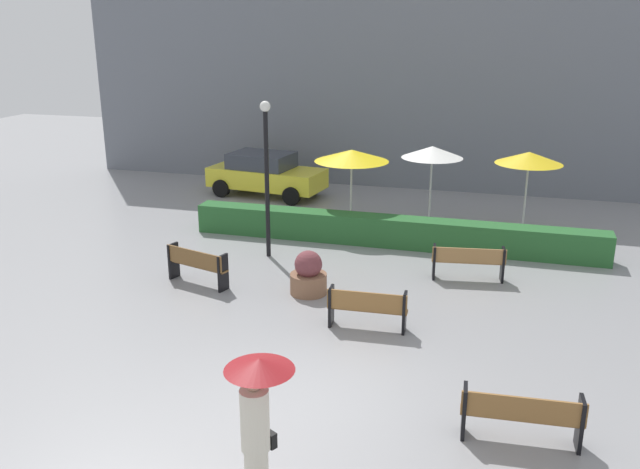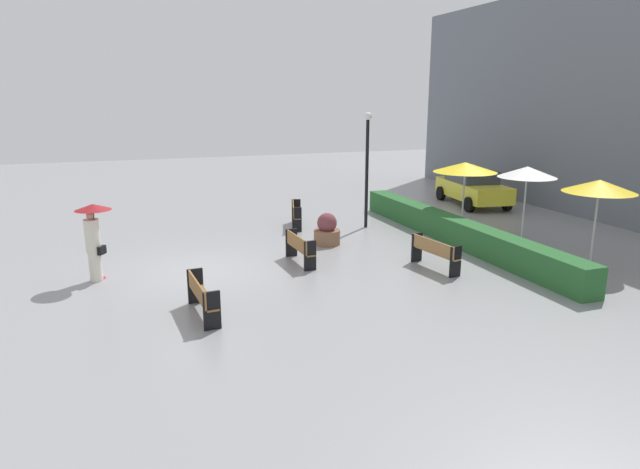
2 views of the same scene
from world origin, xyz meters
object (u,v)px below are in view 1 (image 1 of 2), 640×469
at_px(pedestrian_with_umbrella, 257,413).
at_px(lamp_post, 266,164).
at_px(bench_back_row, 468,260).
at_px(patio_umbrella_yellow, 352,156).
at_px(parked_car, 266,173).
at_px(bench_near_right, 522,414).
at_px(patio_umbrella_yellow_far, 529,158).
at_px(bench_far_left, 196,264).
at_px(patio_umbrella_white, 432,152).
at_px(planter_pot, 308,275).
at_px(bench_mid_center, 367,307).

xyz_separation_m(pedestrian_with_umbrella, lamp_post, (-3.24, 9.24, 1.24)).
height_order(bench_back_row, patio_umbrella_yellow, patio_umbrella_yellow).
height_order(bench_back_row, lamp_post, lamp_post).
distance_m(pedestrian_with_umbrella, parked_car, 16.58).
distance_m(bench_back_row, bench_near_right, 6.77).
bearing_deg(pedestrian_with_umbrella, patio_umbrella_yellow_far, 75.35).
distance_m(pedestrian_with_umbrella, lamp_post, 9.87).
relative_size(bench_near_right, lamp_post, 0.43).
relative_size(bench_far_left, patio_umbrella_yellow, 0.70).
distance_m(patio_umbrella_yellow_far, parked_car, 9.53).
bearing_deg(bench_near_right, pedestrian_with_umbrella, -146.37).
height_order(pedestrian_with_umbrella, patio_umbrella_yellow_far, patio_umbrella_yellow_far).
bearing_deg(patio_umbrella_white, pedestrian_with_umbrella, -92.85).
relative_size(planter_pot, patio_umbrella_yellow_far, 0.42).
relative_size(planter_pot, parked_car, 0.24).
height_order(bench_near_right, patio_umbrella_white, patio_umbrella_white).
height_order(bench_back_row, parked_car, parked_car).
relative_size(patio_umbrella_yellow, patio_umbrella_white, 0.97).
distance_m(bench_back_row, planter_pot, 4.02).
height_order(bench_near_right, pedestrian_with_umbrella, pedestrian_with_umbrella).
distance_m(bench_mid_center, planter_pot, 2.30).
bearing_deg(patio_umbrella_white, bench_mid_center, -92.63).
bearing_deg(parked_car, bench_far_left, -80.60).
height_order(bench_near_right, patio_umbrella_yellow_far, patio_umbrella_yellow_far).
relative_size(lamp_post, patio_umbrella_white, 1.64).
height_order(bench_mid_center, lamp_post, lamp_post).
bearing_deg(patio_umbrella_white, patio_umbrella_yellow_far, 2.14).
xyz_separation_m(bench_mid_center, patio_umbrella_yellow, (-1.97, 6.88, 1.78)).
xyz_separation_m(patio_umbrella_white, parked_car, (-6.30, 2.46, -1.55)).
xyz_separation_m(lamp_post, parked_car, (-2.41, 6.34, -1.74)).
bearing_deg(bench_back_row, parked_car, 139.28).
relative_size(planter_pot, lamp_post, 0.25).
xyz_separation_m(pedestrian_with_umbrella, planter_pot, (-1.42, 7.01, -0.86)).
height_order(bench_mid_center, planter_pot, planter_pot).
bearing_deg(planter_pot, bench_back_row, 27.92).
xyz_separation_m(bench_near_right, lamp_post, (-6.59, 7.01, 2.05)).
distance_m(planter_pot, patio_umbrella_yellow, 5.67).
distance_m(bench_near_right, patio_umbrella_yellow, 11.45).
bearing_deg(pedestrian_with_umbrella, bench_back_row, 76.55).
relative_size(bench_back_row, bench_far_left, 1.04).
bearing_deg(bench_mid_center, patio_umbrella_white, 87.37).
xyz_separation_m(patio_umbrella_yellow, patio_umbrella_white, (2.32, 0.76, 0.08)).
bearing_deg(bench_near_right, planter_pot, 135.04).
height_order(bench_near_right, bench_mid_center, bench_mid_center).
xyz_separation_m(bench_back_row, bench_far_left, (-6.32, -2.09, 0.02)).
height_order(bench_near_right, lamp_post, lamp_post).
xyz_separation_m(bench_back_row, lamp_post, (-5.36, 0.35, 2.03)).
bearing_deg(lamp_post, pedestrian_with_umbrella, -70.71).
distance_m(lamp_post, parked_car, 7.00).
xyz_separation_m(pedestrian_with_umbrella, parked_car, (-5.65, 15.58, -0.49)).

